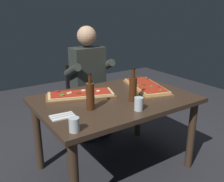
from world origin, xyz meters
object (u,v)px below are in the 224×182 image
(pizza_rectangular_left, at_px, (146,86))
(wine_bottle_dark, at_px, (133,88))
(pizza_rectangular_front, at_px, (81,95))
(tumbler_near_camera, at_px, (74,125))
(seated_diner, at_px, (90,77))
(tumbler_far_side, at_px, (139,105))
(dining_table, at_px, (115,107))
(oil_bottle_amber, at_px, (90,96))
(diner_chair, at_px, (86,95))

(pizza_rectangular_left, relative_size, wine_bottle_dark, 2.23)
(pizza_rectangular_front, bearing_deg, tumbler_near_camera, -120.39)
(seated_diner, bearing_deg, pizza_rectangular_front, -126.17)
(tumbler_far_side, distance_m, seated_diner, 1.09)
(dining_table, relative_size, wine_bottle_dark, 4.69)
(dining_table, xyz_separation_m, oil_bottle_amber, (-0.32, -0.12, 0.21))
(pizza_rectangular_left, xyz_separation_m, diner_chair, (-0.27, 0.80, -0.27))
(oil_bottle_amber, height_order, tumbler_near_camera, oil_bottle_amber)
(pizza_rectangular_left, bearing_deg, seated_diner, 111.90)
(pizza_rectangular_front, distance_m, oil_bottle_amber, 0.33)
(pizza_rectangular_front, xyz_separation_m, pizza_rectangular_left, (0.67, -0.14, 0.00))
(pizza_rectangular_front, height_order, wine_bottle_dark, wine_bottle_dark)
(pizza_rectangular_front, relative_size, diner_chair, 0.77)
(tumbler_far_side, height_order, diner_chair, diner_chair)
(dining_table, distance_m, diner_chair, 0.88)
(pizza_rectangular_left, relative_size, diner_chair, 0.76)
(pizza_rectangular_left, height_order, tumbler_near_camera, tumbler_near_camera)
(wine_bottle_dark, distance_m, diner_chair, 1.08)
(tumbler_near_camera, distance_m, seated_diner, 1.35)
(pizza_rectangular_left, relative_size, seated_diner, 0.50)
(diner_chair, bearing_deg, pizza_rectangular_front, -120.88)
(oil_bottle_amber, xyz_separation_m, diner_chair, (0.46, 0.97, -0.37))
(oil_bottle_amber, height_order, tumbler_far_side, oil_bottle_amber)
(pizza_rectangular_left, height_order, seated_diner, seated_diner)
(wine_bottle_dark, bearing_deg, oil_bottle_amber, 174.39)
(pizza_rectangular_front, distance_m, pizza_rectangular_left, 0.68)
(pizza_rectangular_left, distance_m, tumbler_far_side, 0.59)
(wine_bottle_dark, distance_m, oil_bottle_amber, 0.40)
(tumbler_near_camera, bearing_deg, dining_table, 33.27)
(wine_bottle_dark, relative_size, oil_bottle_amber, 1.00)
(pizza_rectangular_front, distance_m, wine_bottle_dark, 0.49)
(pizza_rectangular_front, distance_m, tumbler_far_side, 0.59)
(pizza_rectangular_front, distance_m, tumbler_near_camera, 0.68)
(oil_bottle_amber, distance_m, tumbler_far_side, 0.39)
(pizza_rectangular_left, height_order, wine_bottle_dark, wine_bottle_dark)
(tumbler_far_side, bearing_deg, pizza_rectangular_left, 42.76)
(wine_bottle_dark, bearing_deg, pizza_rectangular_left, 31.49)
(oil_bottle_amber, distance_m, diner_chair, 1.14)
(oil_bottle_amber, bearing_deg, tumbler_near_camera, -135.05)
(tumbler_near_camera, bearing_deg, tumbler_far_side, 4.33)
(pizza_rectangular_left, height_order, tumbler_far_side, tumbler_far_side)
(seated_diner, bearing_deg, tumbler_near_camera, -123.26)
(pizza_rectangular_left, bearing_deg, pizza_rectangular_front, 167.85)
(wine_bottle_dark, xyz_separation_m, diner_chair, (0.06, 1.01, -0.37))
(oil_bottle_amber, bearing_deg, pizza_rectangular_front, 77.45)
(wine_bottle_dark, height_order, diner_chair, wine_bottle_dark)
(tumbler_far_side, xyz_separation_m, seated_diner, (0.16, 1.08, -0.04))
(pizza_rectangular_front, relative_size, seated_diner, 0.50)
(wine_bottle_dark, relative_size, seated_diner, 0.22)
(wine_bottle_dark, height_order, tumbler_near_camera, wine_bottle_dark)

